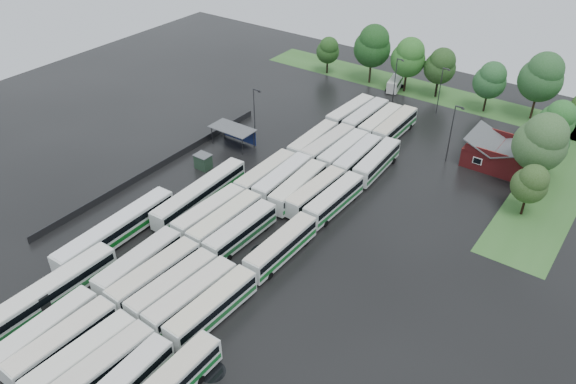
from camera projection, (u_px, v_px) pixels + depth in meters
The scene contains 57 objects.
ground at pixel (228, 240), 79.78m from camera, with size 160.00×160.00×0.00m, color black.
brick_building at pixel (497, 155), 95.99m from camera, with size 10.07×8.60×5.39m.
wash_shed at pixel (234, 130), 101.27m from camera, with size 8.20×4.20×3.58m.
utility_hut at pixel (203, 161), 95.36m from camera, with size 2.70×2.20×2.62m.
grass_strip_north at pixel (429, 92), 122.51m from camera, with size 80.00×10.00×0.01m, color #366829.
grass_strip_east at pixel (555, 183), 92.22m from camera, with size 10.00×50.00×0.01m, color #366829.
west_fence at pixel (159, 166), 95.56m from camera, with size 0.10×50.00×1.20m, color #2D2D30.
bus_r0c0 at pixel (46, 331), 63.17m from camera, with size 3.03×12.83×3.55m.
bus_r0c1 at pixel (63, 343), 61.72m from camera, with size 3.03×13.00×3.60m.
bus_r0c2 at pixel (82, 358), 59.98m from camera, with size 3.35×13.04×3.60m.
bus_r0c3 at pixel (100, 371), 58.68m from camera, with size 3.33×12.99×3.58m.
bus_r1c0 at pixel (139, 264), 72.54m from camera, with size 3.16×13.25×3.67m.
bus_r1c1 at pixel (155, 276), 70.68m from camera, with size 3.23×13.38×3.70m.
bus_r1c2 at pixel (173, 287), 69.09m from camera, with size 3.31×13.01×3.59m.
bus_r1c3 at pixel (192, 297), 67.60m from camera, with size 3.44×13.20×3.64m.
bus_r1c4 at pixel (212, 308), 66.14m from camera, with size 3.19×13.18×3.65m.
bus_r2c0 at pixel (210, 213), 81.83m from camera, with size 3.09×12.90×3.57m.
bus_r2c1 at pixel (225, 221), 80.10m from camera, with size 2.98×13.28×3.69m.
bus_r2c2 at pixel (241, 231), 78.38m from camera, with size 2.98×12.83×3.56m.
bus_r2c4 at pixel (281, 247), 75.50m from camera, with size 2.88×13.06×3.63m.
bus_r3c0 at pixel (266, 175), 90.58m from camera, with size 2.82×12.96×3.60m.
bus_r3c1 at pixel (283, 179), 89.43m from camera, with size 3.22×13.23×3.66m.
bus_r3c2 at pixel (298, 187), 87.56m from camera, with size 3.41×13.17×3.63m.
bus_r3c3 at pixel (315, 192), 86.43m from camera, with size 3.10×12.69×3.51m.
bus_r3c4 at pixel (334, 199), 84.79m from camera, with size 3.01×12.88×3.57m.
bus_r4c0 at pixel (313, 142), 99.84m from camera, with size 2.97×12.76×3.54m.
bus_r4c1 at pixel (328, 146), 98.36m from camera, with size 3.11×13.20×3.66m.
bus_r4c2 at pixel (343, 152), 96.78m from camera, with size 2.76×12.90×3.59m.
bus_r4c3 at pixel (358, 157), 95.22m from camera, with size 3.08×12.84×3.55m.
bus_r4c4 at pixel (377, 162), 94.02m from camera, with size 3.33×13.01×3.59m.
bus_r5c0 at pixel (350, 113), 109.24m from camera, with size 3.36×13.24×3.65m.
bus_r5c1 at pixel (365, 117), 107.67m from camera, with size 2.97×13.26×3.68m.
bus_r5c2 at pixel (380, 123), 105.84m from camera, with size 2.82×12.92×3.59m.
bus_r5c3 at pixel (395, 126), 104.53m from camera, with size 2.97×13.28×3.69m.
artic_bus_west_a at pixel (46, 296), 67.82m from camera, with size 2.89×19.26×3.57m.
artic_bus_west_b at pixel (200, 194), 86.15m from camera, with size 3.26×19.01×3.51m.
artic_bus_west_c at pixel (116, 230), 78.36m from camera, with size 3.25×19.87×3.68m.
minibus at pixel (395, 84), 122.55m from camera, with size 3.49×6.41×2.65m.
tree_north_0 at pixel (328, 50), 128.15m from camera, with size 5.30×5.30×8.78m.
tree_north_1 at pixel (373, 46), 121.85m from camera, with size 8.09×8.09×13.40m.
tree_north_2 at pixel (409, 57), 118.30m from camera, with size 7.35×7.35×12.17m.
tree_north_3 at pixel (441, 66), 116.34m from camera, with size 6.62×6.62×10.96m.
tree_north_4 at pixel (491, 80), 110.50m from camera, with size 6.47×6.47×10.72m.
tree_north_5 at pixel (542, 77), 106.69m from camera, with size 8.36×8.36×13.84m.
tree_east_0 at pixel (531, 183), 81.73m from camera, with size 5.33×5.33×8.82m.
tree_east_1 at pixel (542, 142), 85.87m from camera, with size 8.17×8.17×13.53m.
tree_east_2 at pixel (552, 146), 90.55m from camera, with size 5.47×5.44×9.01m.
tree_east_3 at pixel (558, 119), 96.82m from camera, with size 6.19×6.19×10.25m.
lamp_post_ne at pixel (452, 130), 94.60m from camera, with size 1.63×0.32×10.59m.
lamp_post_nw at pixel (255, 113), 99.62m from camera, with size 1.68×0.33×10.89m.
lamp_post_back_w at pixel (396, 79), 113.34m from camera, with size 1.58×0.31×10.24m.
lamp_post_back_e at pixel (441, 88), 110.43m from camera, with size 1.50×0.29×9.76m.
puddle_0 at pixel (104, 323), 66.73m from camera, with size 4.65×4.65×0.01m, color black.
puddle_1 at pixel (148, 346), 63.84m from camera, with size 4.14×4.14×0.01m, color black.
puddle_2 at pixel (191, 217), 84.37m from camera, with size 7.47×7.47×0.01m, color black.
puddle_3 at pixel (266, 253), 77.41m from camera, with size 4.56×4.56×0.01m, color black.
puddle_4 at pixel (212, 372), 60.94m from camera, with size 3.00×3.00×0.01m, color black.
Camera 1 is at (43.29, -45.66, 50.28)m, focal length 35.00 mm.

